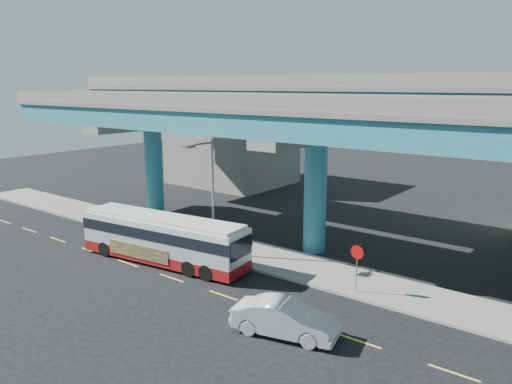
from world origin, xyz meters
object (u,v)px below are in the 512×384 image
Objects in this scene: parked_car at (145,218)px; street_lamp at (207,182)px; stop_sign at (357,258)px; sedan at (285,319)px; transit_bus at (163,237)px.

parked_car is 0.53× the size of street_lamp.
stop_sign is (18.77, -1.36, 1.23)m from parked_car.
parked_car is at bearing 54.57° from sedan.
parked_car is (-18.29, 7.38, 0.02)m from sedan.
street_lamp is 10.58m from stop_sign.
stop_sign is (11.89, 2.92, 0.40)m from transit_bus.
stop_sign is at bearing 6.94° from transit_bus.
transit_bus is at bearing -142.32° from stop_sign.
transit_bus reaches higher than sedan.
transit_bus is 12.25m from stop_sign.
stop_sign reaches higher than parked_car.
stop_sign is at bearing -18.01° from sedan.
sedan is at bearing -22.06° from transit_bus.
transit_bus is 4.53× the size of stop_sign.
parked_car is at bearing 166.39° from street_lamp.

